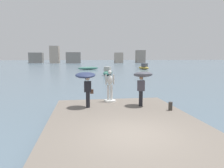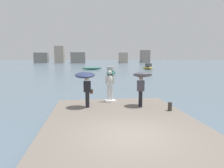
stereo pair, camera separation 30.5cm
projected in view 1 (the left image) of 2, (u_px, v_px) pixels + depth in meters
ground_plane at (90, 71)px, 46.84m from camera, size 400.00×400.00×0.00m
pier at (124, 124)px, 9.25m from camera, size 6.70×9.44×0.40m
statue_white_figure at (110, 89)px, 12.89m from camera, size 0.74×0.74×1.98m
onlooker_left at (86, 79)px, 11.31m from camera, size 1.22×1.24×2.02m
onlooker_right at (143, 78)px, 11.68m from camera, size 1.11×1.13×2.02m
mooring_bollard at (170, 106)px, 10.85m from camera, size 0.21×0.21×0.45m
boat_mid at (88, 68)px, 52.93m from camera, size 5.45×2.44×0.78m
boat_far at (108, 72)px, 36.45m from camera, size 2.75×4.26×1.53m
boat_leftward at (144, 67)px, 54.66m from camera, size 2.69×4.19×1.62m
distant_skyline at (75, 57)px, 115.05m from camera, size 66.14×12.97×9.29m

